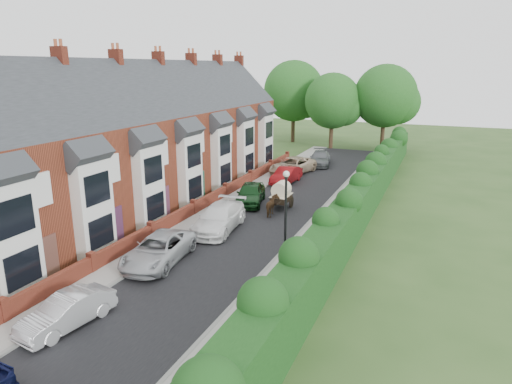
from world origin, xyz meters
TOP-DOWN VIEW (x-y plane):
  - ground at (0.00, 0.00)m, footprint 140.00×140.00m
  - road at (-0.50, 11.00)m, footprint 6.00×58.00m
  - pavement_hedge_side at (3.60, 11.00)m, footprint 2.20×58.00m
  - pavement_house_side at (-4.35, 11.00)m, footprint 1.70×58.00m
  - kerb_hedge_side at (2.55, 11.00)m, footprint 0.18×58.00m
  - kerb_house_side at (-3.55, 11.00)m, footprint 0.18×58.00m
  - hedge at (5.40, 11.00)m, footprint 2.10×58.00m
  - terrace_row at (-10.87, 9.98)m, footprint 9.05×40.50m
  - garden_wall_row at (-5.35, 10.00)m, footprint 0.35×40.35m
  - lamppost at (3.40, 4.00)m, footprint 0.32×0.32m
  - tree_far_left at (-2.65, 40.08)m, footprint 7.14×6.80m
  - tree_far_right at (3.39, 42.08)m, footprint 7.98×7.60m
  - tree_far_back at (-8.59, 43.08)m, footprint 8.40×8.00m
  - car_silver_a at (-2.82, -4.20)m, footprint 1.98×4.12m
  - car_silver_b at (-3.00, 2.33)m, footprint 2.99×5.44m
  - car_white at (-2.34, 7.97)m, footprint 2.81×5.70m
  - car_green at (-2.79, 13.97)m, footprint 2.96×4.99m
  - car_red at (-2.36, 20.97)m, footprint 1.74×4.42m
  - car_beige at (-3.00, 24.69)m, footprint 3.80×6.07m
  - car_grey at (-1.60, 29.57)m, footprint 2.92×5.23m
  - horse at (-0.25, 11.92)m, footprint 1.06×1.79m
  - horse_cart at (-0.25, 13.73)m, footprint 1.27×2.81m

SIDE VIEW (x-z plane):
  - ground at x=0.00m, z-range 0.00..0.00m
  - road at x=-0.50m, z-range 0.00..0.02m
  - pavement_hedge_side at x=3.60m, z-range 0.00..0.12m
  - pavement_house_side at x=-4.35m, z-range 0.00..0.12m
  - kerb_hedge_side at x=2.55m, z-range 0.00..0.13m
  - kerb_house_side at x=-3.55m, z-range 0.00..0.13m
  - garden_wall_row at x=-5.35m, z-range -0.09..1.01m
  - car_silver_a at x=-2.82m, z-range 0.00..1.30m
  - horse at x=-0.25m, z-range 0.00..1.42m
  - car_red at x=-2.36m, z-range 0.00..1.43m
  - car_grey at x=-1.60m, z-range 0.00..1.43m
  - car_silver_b at x=-3.00m, z-range 0.00..1.44m
  - car_beige at x=-3.00m, z-range 0.00..1.56m
  - car_green at x=-2.79m, z-range 0.00..1.59m
  - car_white at x=-2.34m, z-range 0.00..1.59m
  - horse_cart at x=-0.25m, z-range 0.15..2.17m
  - hedge at x=5.40m, z-range 0.18..3.03m
  - lamppost at x=3.40m, z-range 0.72..5.88m
  - terrace_row at x=-10.87m, z-range -1.28..10.22m
  - tree_far_left at x=-2.65m, z-range 1.07..10.36m
  - tree_far_right at x=3.39m, z-range 1.16..11.47m
  - tree_far_back at x=-8.59m, z-range 1.21..12.03m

